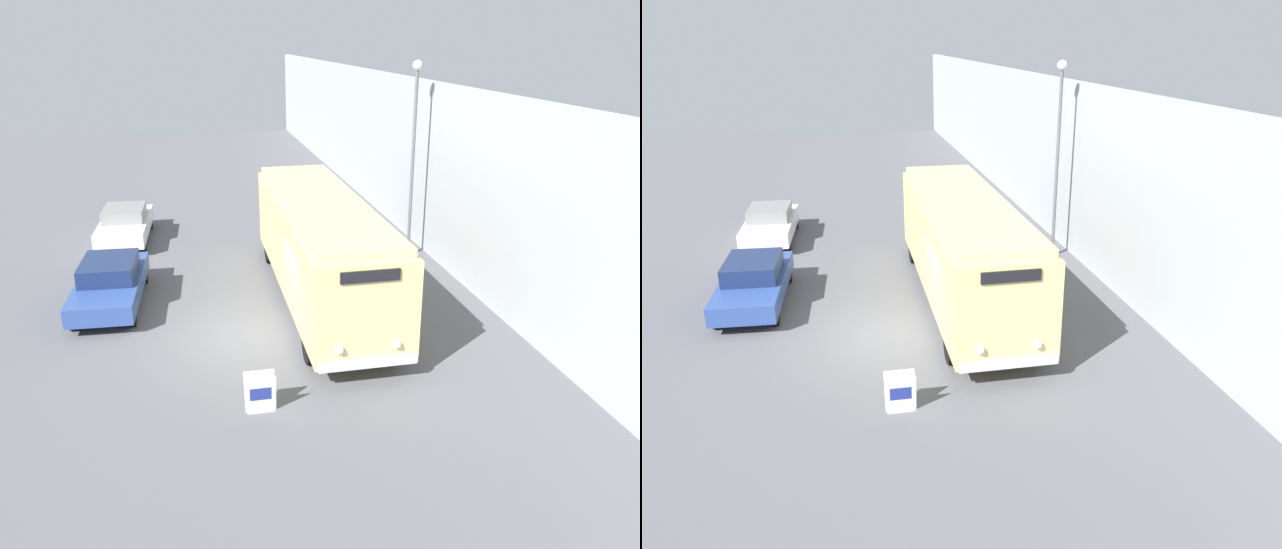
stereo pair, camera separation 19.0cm
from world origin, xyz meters
TOP-DOWN VIEW (x-y plane):
  - ground_plane at (0.00, 0.00)m, footprint 80.00×80.00m
  - building_wall_right at (7.59, 10.00)m, footprint 0.30×60.00m
  - vintage_bus at (2.46, 2.01)m, footprint 2.57×10.72m
  - sign_board at (-0.19, -3.86)m, footprint 0.69×0.36m
  - streetlamp at (6.61, 5.51)m, footprint 0.36×0.36m
  - parked_car_near at (-4.03, 3.10)m, footprint 2.12×4.89m
  - parked_car_mid at (-4.09, 9.74)m, footprint 2.07×4.62m

SIDE VIEW (x-z plane):
  - ground_plane at x=0.00m, z-range 0.00..0.00m
  - sign_board at x=-0.19m, z-range -0.02..0.94m
  - parked_car_mid at x=-4.09m, z-range 0.02..1.40m
  - parked_car_near at x=-4.03m, z-range 0.02..1.45m
  - vintage_bus at x=2.46m, z-range 0.21..3.54m
  - building_wall_right at x=7.59m, z-range 0.00..6.36m
  - streetlamp at x=6.61m, z-range 0.99..8.12m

